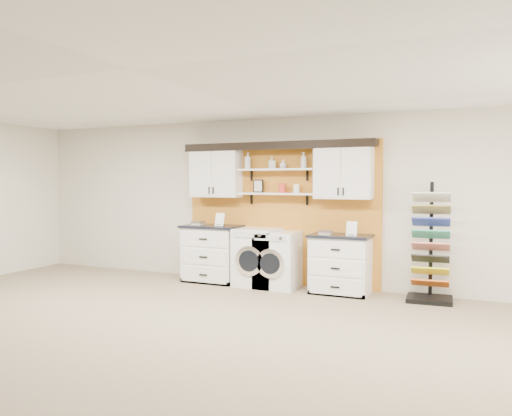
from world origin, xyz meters
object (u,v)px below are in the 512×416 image
at_px(washer, 257,257).
at_px(base_cabinet_right, 340,264).
at_px(base_cabinet_left, 212,253).
at_px(dryer, 278,260).
at_px(sample_rack, 430,264).

bearing_deg(washer, base_cabinet_right, 0.14).
distance_m(base_cabinet_left, dryer, 1.22).
relative_size(base_cabinet_right, sample_rack, 0.54).
bearing_deg(dryer, base_cabinet_right, 0.19).
relative_size(base_cabinet_left, dryer, 1.09).
bearing_deg(sample_rack, washer, 178.18).
bearing_deg(sample_rack, base_cabinet_left, 177.93).
bearing_deg(base_cabinet_left, sample_rack, 0.59).
xyz_separation_m(base_cabinet_left, base_cabinet_right, (2.26, 0.00, -0.03)).
bearing_deg(base_cabinet_left, dryer, -0.16).
bearing_deg(washer, base_cabinet_left, 179.78).
xyz_separation_m(base_cabinet_right, sample_rack, (1.31, 0.04, 0.09)).
bearing_deg(base_cabinet_right, dryer, -179.81).
distance_m(dryer, sample_rack, 2.35).
bearing_deg(base_cabinet_left, base_cabinet_right, 0.00).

